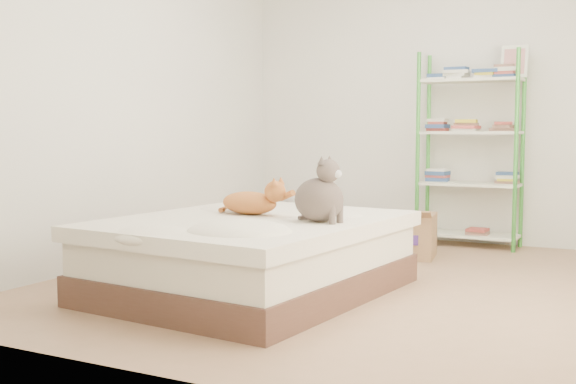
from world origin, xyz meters
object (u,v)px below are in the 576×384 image
Objects in this scene: cardboard_box at (403,235)px; shelf_unit at (471,142)px; bed at (252,255)px; orange_cat at (249,200)px; grey_cat at (319,190)px; white_bin at (303,218)px.

shelf_unit is at bearing 56.41° from cardboard_box.
bed is 0.38m from orange_cat.
orange_cat is at bearing 130.28° from bed.
grey_cat is 0.22× the size of shelf_unit.
grey_cat is (0.46, 0.02, 0.43)m from bed.
shelf_unit reaches higher than grey_cat.
orange_cat is at bearing -110.93° from shelf_unit.
orange_cat is 1.66m from cardboard_box.
bed is at bearing -71.92° from white_bin.
grey_cat reaches higher than orange_cat.
orange_cat reaches higher than bed.
bed is 4.59× the size of white_bin.
bed is 5.19× the size of grey_cat.
shelf_unit is 3.08× the size of cardboard_box.
orange_cat reaches higher than cardboard_box.
shelf_unit reaches higher than orange_cat.
shelf_unit is 1.67m from white_bin.
grey_cat is 0.88× the size of white_bin.
cardboard_box is (-0.03, 1.66, -0.49)m from grey_cat.
orange_cat is at bearing -119.06° from cardboard_box.
cardboard_box is at bearing -113.89° from shelf_unit.
cardboard_box is at bearing -22.23° from white_bin.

